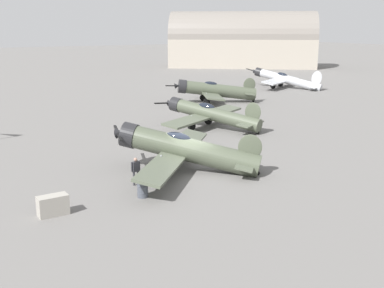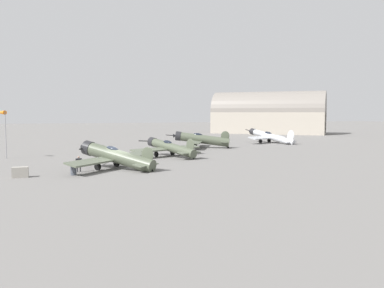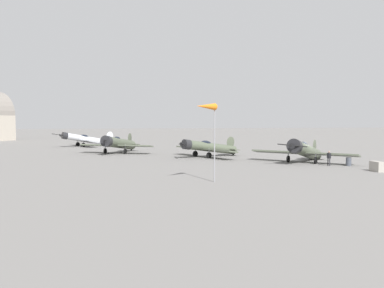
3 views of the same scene
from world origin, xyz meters
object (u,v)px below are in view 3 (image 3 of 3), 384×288
at_px(ground_crew_mechanic, 329,157).
at_px(windsock_mast, 207,109).
at_px(airplane_foreground, 305,151).
at_px(equipment_crate, 377,166).
at_px(airplane_outer_stand, 87,140).
at_px(airplane_far_line, 118,143).
at_px(fuel_drum, 349,162).
at_px(airplane_mid_apron, 208,147).

bearing_deg(ground_crew_mechanic, windsock_mast, 19.34).
bearing_deg(airplane_foreground, ground_crew_mechanic, 58.29).
bearing_deg(ground_crew_mechanic, equipment_crate, 99.48).
bearing_deg(airplane_outer_stand, equipment_crate, 99.47).
xyz_separation_m(airplane_far_line, airplane_outer_stand, (-17.04, -6.24, -0.19)).
xyz_separation_m(airplane_foreground, fuel_drum, (4.45, 3.12, -0.95)).
relative_size(airplane_outer_stand, equipment_crate, 7.69).
distance_m(airplane_outer_stand, ground_crew_mechanic, 48.45).
height_order(ground_crew_mechanic, equipment_crate, ground_crew_mechanic).
distance_m(ground_crew_mechanic, fuel_drum, 2.23).
relative_size(airplane_foreground, airplane_outer_stand, 0.91).
distance_m(airplane_far_line, equipment_crate, 37.00).
relative_size(equipment_crate, windsock_mast, 0.23).
bearing_deg(equipment_crate, airplane_far_line, -135.90).
height_order(ground_crew_mechanic, windsock_mast, windsock_mast).
relative_size(airplane_outer_stand, windsock_mast, 1.77).
bearing_deg(fuel_drum, airplane_outer_stand, -140.47).
relative_size(airplane_foreground, windsock_mast, 1.60).
bearing_deg(airplane_mid_apron, windsock_mast, 50.27).
xyz_separation_m(ground_crew_mechanic, windsock_mast, (9.83, -16.22, 4.98)).
relative_size(fuel_drum, windsock_mast, 0.15).
height_order(equipment_crate, windsock_mast, windsock_mast).
bearing_deg(airplane_foreground, airplane_mid_apron, -86.87).
distance_m(airplane_foreground, fuel_drum, 5.52).
height_order(airplane_outer_stand, ground_crew_mechanic, airplane_outer_stand).
height_order(airplane_outer_stand, windsock_mast, windsock_mast).
xyz_separation_m(equipment_crate, fuel_drum, (-4.89, -0.04, -0.03)).
bearing_deg(airplane_foreground, fuel_drum, 78.52).
xyz_separation_m(ground_crew_mechanic, equipment_crate, (5.45, 2.13, -0.50)).
distance_m(airplane_outer_stand, windsock_mast, 50.10).
relative_size(airplane_foreground, ground_crew_mechanic, 6.27).
relative_size(airplane_mid_apron, equipment_crate, 7.43).
bearing_deg(fuel_drum, ground_crew_mechanic, -104.83).
height_order(airplane_outer_stand, fuel_drum, airplane_outer_stand).
xyz_separation_m(airplane_foreground, ground_crew_mechanic, (3.89, 1.03, -0.42)).
relative_size(airplane_foreground, airplane_far_line, 0.93).
relative_size(equipment_crate, fuel_drum, 1.58).
bearing_deg(airplane_foreground, equipment_crate, 62.14).
bearing_deg(airplane_far_line, fuel_drum, 74.65).
relative_size(airplane_mid_apron, ground_crew_mechanic, 6.68).
distance_m(equipment_crate, fuel_drum, 4.89).
bearing_deg(airplane_outer_stand, airplane_foreground, 103.28).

